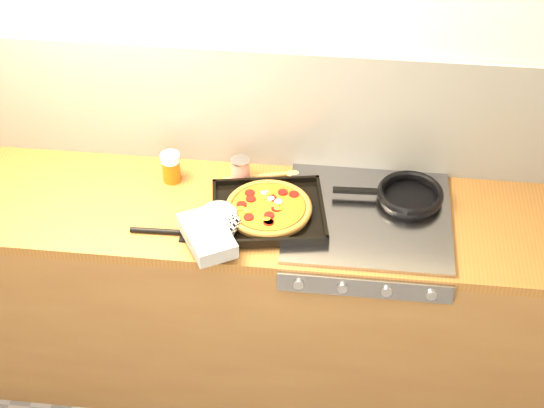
# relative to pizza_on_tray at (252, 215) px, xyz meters

# --- Properties ---
(room_shell) EXTENTS (3.20, 3.20, 3.20)m
(room_shell) POSITION_rel_pizza_on_tray_xyz_m (-0.03, 0.37, 0.21)
(room_shell) COLOR white
(room_shell) RESTS_ON ground
(counter_run) EXTENTS (3.20, 0.62, 0.90)m
(counter_run) POSITION_rel_pizza_on_tray_xyz_m (-0.03, 0.08, -0.49)
(counter_run) COLOR brown
(counter_run) RESTS_ON ground
(stovetop) EXTENTS (0.60, 0.56, 0.02)m
(stovetop) POSITION_rel_pizza_on_tray_xyz_m (0.42, 0.08, -0.04)
(stovetop) COLOR gray
(stovetop) RESTS_ON counter_run
(pizza_on_tray) EXTENTS (0.54, 0.53, 0.07)m
(pizza_on_tray) POSITION_rel_pizza_on_tray_xyz_m (0.00, 0.00, 0.00)
(pizza_on_tray) COLOR black
(pizza_on_tray) RESTS_ON stovetop
(frying_pan) EXTENTS (0.41, 0.26, 0.04)m
(frying_pan) POSITION_rel_pizza_on_tray_xyz_m (0.56, 0.19, -0.01)
(frying_pan) COLOR black
(frying_pan) RESTS_ON stovetop
(tomato_can) EXTENTS (0.08, 0.08, 0.11)m
(tomato_can) POSITION_rel_pizza_on_tray_xyz_m (-0.07, 0.24, 0.01)
(tomato_can) COLOR #A9140D
(tomato_can) RESTS_ON counter_run
(juice_glass) EXTENTS (0.08, 0.08, 0.12)m
(juice_glass) POSITION_rel_pizza_on_tray_xyz_m (-0.34, 0.22, 0.02)
(juice_glass) COLOR #D0510C
(juice_glass) RESTS_ON counter_run
(wooden_spoon) EXTENTS (0.30, 0.10, 0.02)m
(wooden_spoon) POSITION_rel_pizza_on_tray_xyz_m (0.03, 0.28, -0.03)
(wooden_spoon) COLOR #AC8749
(wooden_spoon) RESTS_ON counter_run
(black_spatula) EXTENTS (0.28, 0.09, 0.02)m
(black_spatula) POSITION_rel_pizza_on_tray_xyz_m (-0.28, -0.08, -0.04)
(black_spatula) COLOR black
(black_spatula) RESTS_ON counter_run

